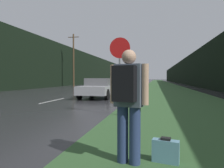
{
  "coord_description": "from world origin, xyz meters",
  "views": [
    {
      "loc": [
        6.13,
        1.0,
        1.37
      ],
      "look_at": [
        2.83,
        16.14,
        0.93
      ],
      "focal_mm": 32.0,
      "sensor_mm": 36.0,
      "label": 1
    }
  ],
  "objects_px": {
    "hitchhiker_with_backpack": "(128,99)",
    "suitcase": "(166,151)",
    "delivery_truck": "(134,77)",
    "stop_sign": "(120,66)",
    "car_passing_far": "(136,82)",
    "car_passing_near": "(99,88)",
    "car_oncoming": "(106,82)"
  },
  "relations": [
    {
      "from": "stop_sign",
      "to": "hitchhiker_with_backpack",
      "type": "bearing_deg",
      "value": -78.19
    },
    {
      "from": "stop_sign",
      "to": "suitcase",
      "type": "distance_m",
      "value": 4.47
    },
    {
      "from": "hitchhiker_with_backpack",
      "to": "suitcase",
      "type": "distance_m",
      "value": 1.05
    },
    {
      "from": "suitcase",
      "to": "car_passing_far",
      "type": "distance_m",
      "value": 38.25
    },
    {
      "from": "stop_sign",
      "to": "car_oncoming",
      "type": "xyz_separation_m",
      "value": [
        -7.09,
        26.49,
        -1.1
      ]
    },
    {
      "from": "stop_sign",
      "to": "car_oncoming",
      "type": "bearing_deg",
      "value": 104.99
    },
    {
      "from": "suitcase",
      "to": "car_passing_near",
      "type": "bearing_deg",
      "value": 122.99
    },
    {
      "from": "hitchhiker_with_backpack",
      "to": "stop_sign",
      "type": "bearing_deg",
      "value": 113.15
    },
    {
      "from": "delivery_truck",
      "to": "hitchhiker_with_backpack",
      "type": "bearing_deg",
      "value": -84.24
    },
    {
      "from": "hitchhiker_with_backpack",
      "to": "suitcase",
      "type": "relative_size",
      "value": 4.13
    },
    {
      "from": "suitcase",
      "to": "hitchhiker_with_backpack",
      "type": "bearing_deg",
      "value": -151.45
    },
    {
      "from": "car_passing_far",
      "to": "delivery_truck",
      "type": "xyz_separation_m",
      "value": [
        -4.48,
        40.51,
        1.13
      ]
    },
    {
      "from": "car_passing_near",
      "to": "delivery_truck",
      "type": "height_order",
      "value": "delivery_truck"
    },
    {
      "from": "car_passing_near",
      "to": "car_passing_far",
      "type": "height_order",
      "value": "car_passing_near"
    },
    {
      "from": "car_oncoming",
      "to": "hitchhiker_with_backpack",
      "type": "bearing_deg",
      "value": -75.43
    },
    {
      "from": "suitcase",
      "to": "car_passing_near",
      "type": "xyz_separation_m",
      "value": [
        -4.06,
        10.22,
        0.51
      ]
    },
    {
      "from": "hitchhiker_with_backpack",
      "to": "delivery_truck",
      "type": "bearing_deg",
      "value": 107.1
    },
    {
      "from": "car_passing_near",
      "to": "car_oncoming",
      "type": "xyz_separation_m",
      "value": [
        -4.48,
        20.19,
        -0.0
      ]
    },
    {
      "from": "hitchhiker_with_backpack",
      "to": "car_passing_near",
      "type": "bearing_deg",
      "value": 119.79
    },
    {
      "from": "delivery_truck",
      "to": "stop_sign",
      "type": "bearing_deg",
      "value": -84.57
    },
    {
      "from": "suitcase",
      "to": "delivery_truck",
      "type": "xyz_separation_m",
      "value": [
        -8.53,
        78.54,
        1.62
      ]
    },
    {
      "from": "hitchhiker_with_backpack",
      "to": "delivery_truck",
      "type": "distance_m",
      "value": 79.13
    },
    {
      "from": "hitchhiker_with_backpack",
      "to": "car_passing_far",
      "type": "relative_size",
      "value": 0.44
    },
    {
      "from": "car_oncoming",
      "to": "car_passing_far",
      "type": "bearing_deg",
      "value": 59.61
    },
    {
      "from": "suitcase",
      "to": "car_oncoming",
      "type": "xyz_separation_m",
      "value": [
        -8.53,
        30.4,
        0.51
      ]
    },
    {
      "from": "stop_sign",
      "to": "suitcase",
      "type": "height_order",
      "value": "stop_sign"
    },
    {
      "from": "hitchhiker_with_backpack",
      "to": "car_oncoming",
      "type": "relative_size",
      "value": 0.4
    },
    {
      "from": "car_passing_far",
      "to": "car_oncoming",
      "type": "distance_m",
      "value": 8.85
    },
    {
      "from": "stop_sign",
      "to": "delivery_truck",
      "type": "relative_size",
      "value": 0.39
    },
    {
      "from": "stop_sign",
      "to": "car_passing_near",
      "type": "height_order",
      "value": "stop_sign"
    },
    {
      "from": "hitchhiker_with_backpack",
      "to": "delivery_truck",
      "type": "height_order",
      "value": "delivery_truck"
    },
    {
      "from": "car_oncoming",
      "to": "car_passing_near",
      "type": "bearing_deg",
      "value": -77.5
    }
  ]
}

